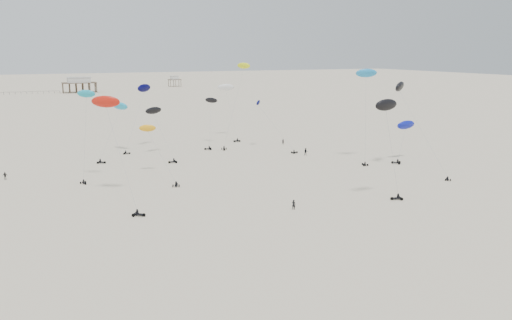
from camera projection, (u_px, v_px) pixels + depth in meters
name	position (u px, v px, depth m)	size (l,w,h in m)	color
ground_plane	(139.00, 121.00, 189.91)	(900.00, 900.00, 0.00)	beige
pavilion_main	(79.00, 86.00, 319.59)	(21.00, 13.00, 9.80)	brown
pavilion_small	(175.00, 82.00, 373.84)	(9.00, 7.00, 8.00)	brown
rig_0	(86.00, 116.00, 98.92)	(4.69, 5.78, 18.49)	black
rig_1	(210.00, 114.00, 138.28)	(7.11, 11.99, 14.69)	black
rig_2	(237.00, 93.00, 133.40)	(9.62, 5.87, 23.00)	black
rig_3	(111.00, 121.00, 86.17)	(6.40, 17.44, 20.95)	black
rig_4	(159.00, 150.00, 102.68)	(5.29, 15.89, 16.18)	black
rig_5	(117.00, 114.00, 127.35)	(10.65, 17.25, 18.08)	black
rig_6	(272.00, 121.00, 132.43)	(7.47, 14.25, 16.90)	black
rig_7	(404.00, 132.00, 119.56)	(9.10, 6.16, 10.19)	black
rig_8	(158.00, 121.00, 124.31)	(5.06, 15.34, 16.05)	black
rig_9	(228.00, 96.00, 151.09)	(5.38, 13.49, 17.57)	black
rig_11	(389.00, 128.00, 86.11)	(5.93, 3.48, 17.95)	black
rig_12	(142.00, 96.00, 133.06)	(10.23, 10.71, 18.30)	black
rig_13	(366.00, 84.00, 116.26)	(6.54, 7.95, 22.11)	black
rig_14	(404.00, 95.00, 109.88)	(5.48, 18.34, 22.29)	black
spectator_0	(294.00, 209.00, 83.12)	(0.72, 0.49, 1.97)	black
spectator_1	(306.00, 155.00, 126.42)	(1.06, 0.62, 2.17)	black
spectator_2	(5.00, 180.00, 102.44)	(1.12, 0.60, 1.89)	black
spectator_3	(283.00, 144.00, 141.31)	(0.68, 0.47, 1.87)	black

